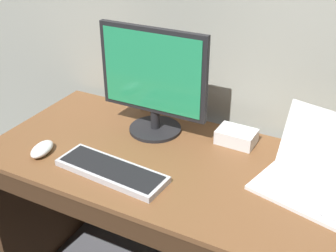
{
  "coord_description": "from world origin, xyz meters",
  "views": [
    {
      "loc": [
        0.52,
        -1.19,
        1.65
      ],
      "look_at": [
        -0.1,
        0.0,
        0.9
      ],
      "focal_mm": 45.63,
      "sensor_mm": 36.0,
      "label": 1
    }
  ],
  "objects_px": {
    "external_monitor": "(153,81)",
    "wired_keyboard": "(111,171)",
    "laptop_white": "(312,175)",
    "external_drive_box": "(236,137)",
    "computer_mouse": "(42,149)"
  },
  "relations": [
    {
      "from": "wired_keyboard",
      "to": "external_drive_box",
      "type": "distance_m",
      "value": 0.52
    },
    {
      "from": "external_monitor",
      "to": "wired_keyboard",
      "type": "xyz_separation_m",
      "value": [
        0.01,
        -0.33,
        -0.22
      ]
    },
    {
      "from": "external_monitor",
      "to": "wired_keyboard",
      "type": "relative_size",
      "value": 1.07
    },
    {
      "from": "external_drive_box",
      "to": "computer_mouse",
      "type": "bearing_deg",
      "value": -146.94
    },
    {
      "from": "laptop_white",
      "to": "external_monitor",
      "type": "height_order",
      "value": "external_monitor"
    },
    {
      "from": "external_monitor",
      "to": "computer_mouse",
      "type": "bearing_deg",
      "value": -131.19
    },
    {
      "from": "external_monitor",
      "to": "external_drive_box",
      "type": "bearing_deg",
      "value": 11.9
    },
    {
      "from": "laptop_white",
      "to": "external_monitor",
      "type": "xyz_separation_m",
      "value": [
        -0.65,
        0.09,
        0.17
      ]
    },
    {
      "from": "external_monitor",
      "to": "computer_mouse",
      "type": "distance_m",
      "value": 0.5
    },
    {
      "from": "laptop_white",
      "to": "computer_mouse",
      "type": "relative_size",
      "value": 3.07
    },
    {
      "from": "external_monitor",
      "to": "wired_keyboard",
      "type": "height_order",
      "value": "external_monitor"
    },
    {
      "from": "external_monitor",
      "to": "external_drive_box",
      "type": "xyz_separation_m",
      "value": [
        0.33,
        0.07,
        -0.2
      ]
    },
    {
      "from": "external_monitor",
      "to": "external_drive_box",
      "type": "distance_m",
      "value": 0.4
    },
    {
      "from": "laptop_white",
      "to": "wired_keyboard",
      "type": "height_order",
      "value": "laptop_white"
    },
    {
      "from": "laptop_white",
      "to": "wired_keyboard",
      "type": "xyz_separation_m",
      "value": [
        -0.64,
        -0.24,
        -0.04
      ]
    }
  ]
}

